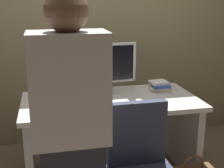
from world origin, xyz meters
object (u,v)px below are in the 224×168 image
at_px(book_stack, 159,86).
at_px(mouse, 140,101).
at_px(desk, 111,123).
at_px(keyboard, 104,104).
at_px(cup_by_monitor, 46,94).
at_px(monitor, 107,65).
at_px(cup_near_keyboard, 68,99).
at_px(person_at_desk, 72,142).

bearing_deg(book_stack, mouse, -132.96).
bearing_deg(desk, keyboard, -121.49).
height_order(keyboard, cup_by_monitor, cup_by_monitor).
xyz_separation_m(desk, mouse, (0.21, -0.16, 0.24)).
relative_size(monitor, cup_near_keyboard, 5.75).
bearing_deg(desk, cup_by_monitor, 165.84).
distance_m(monitor, cup_near_keyboard, 0.50).
bearing_deg(desk, monitor, 87.37).
xyz_separation_m(monitor, mouse, (0.20, -0.35, -0.24)).
relative_size(mouse, cup_near_keyboard, 1.06).
height_order(mouse, cup_by_monitor, cup_by_monitor).
xyz_separation_m(cup_by_monitor, book_stack, (1.05, 0.02, 0.00)).
relative_size(person_at_desk, cup_by_monitor, 19.15).
bearing_deg(mouse, cup_by_monitor, 158.77).
xyz_separation_m(cup_near_keyboard, book_stack, (0.87, 0.22, -0.00)).
height_order(desk, mouse, mouse).
relative_size(desk, monitor, 2.80).
bearing_deg(book_stack, person_at_desk, -130.02).
height_order(person_at_desk, cup_by_monitor, person_at_desk).
bearing_deg(cup_near_keyboard, desk, 9.39).
height_order(person_at_desk, book_stack, person_at_desk).
height_order(keyboard, cup_near_keyboard, cup_near_keyboard).
relative_size(cup_near_keyboard, book_stack, 0.46).
distance_m(keyboard, mouse, 0.30).
distance_m(keyboard, cup_near_keyboard, 0.30).
bearing_deg(mouse, keyboard, 177.67).
xyz_separation_m(desk, cup_near_keyboard, (-0.37, -0.06, 0.27)).
relative_size(desk, book_stack, 7.45).
bearing_deg(keyboard, mouse, -3.95).
distance_m(person_at_desk, keyboard, 0.87).
bearing_deg(monitor, cup_near_keyboard, -146.41).
distance_m(desk, keyboard, 0.29).
relative_size(desk, cup_near_keyboard, 16.09).
distance_m(monitor, cup_by_monitor, 0.60).
bearing_deg(cup_near_keyboard, person_at_desk, -93.14).
bearing_deg(cup_by_monitor, mouse, -21.23).
bearing_deg(cup_by_monitor, cup_near_keyboard, -48.81).
bearing_deg(mouse, cup_near_keyboard, 170.76).
xyz_separation_m(keyboard, cup_near_keyboard, (-0.28, 0.08, 0.04)).
xyz_separation_m(desk, monitor, (0.01, 0.19, 0.48)).
relative_size(monitor, book_stack, 2.66).
xyz_separation_m(desk, person_at_desk, (-0.42, -0.94, 0.32)).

